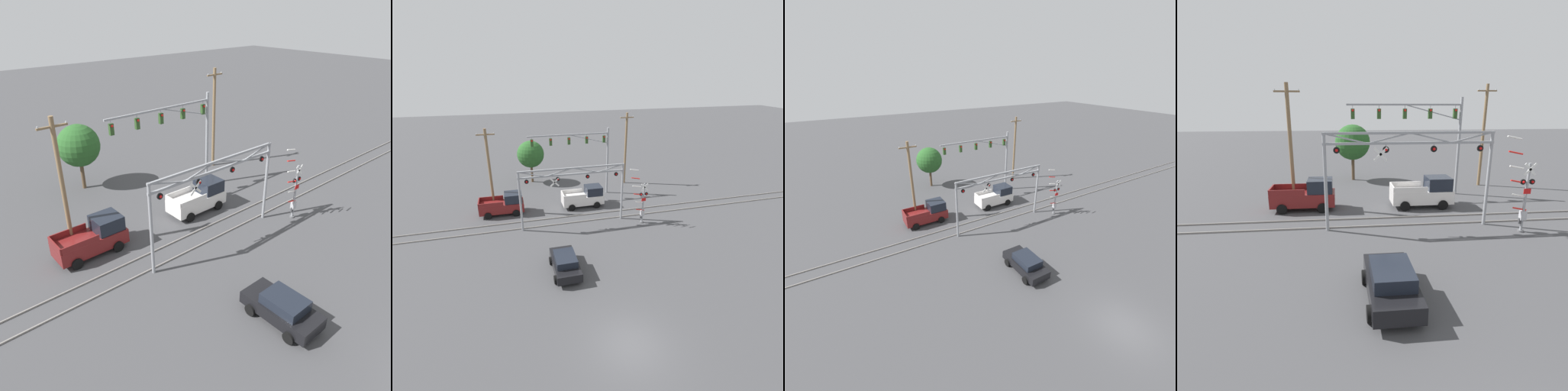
% 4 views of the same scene
% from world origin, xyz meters
% --- Properties ---
extents(rail_track_near, '(80.00, 0.08, 0.10)m').
position_xyz_m(rail_track_near, '(0.00, 15.30, 0.05)').
color(rail_track_near, gray).
rests_on(rail_track_near, ground_plane).
extents(rail_track_far, '(80.00, 0.08, 0.10)m').
position_xyz_m(rail_track_far, '(0.00, 16.73, 0.05)').
color(rail_track_far, gray).
rests_on(rail_track_far, ground_plane).
extents(crossing_gantry, '(10.24, 0.26, 5.95)m').
position_xyz_m(crossing_gantry, '(-0.02, 15.01, 4.29)').
color(crossing_gantry, gray).
rests_on(crossing_gantry, ground_plane).
extents(crossing_signal_mast, '(2.00, 0.35, 5.82)m').
position_xyz_m(crossing_signal_mast, '(6.63, 13.59, 2.14)').
color(crossing_signal_mast, gray).
rests_on(crossing_signal_mast, ground_plane).
extents(traffic_signal_span, '(9.49, 0.39, 8.12)m').
position_xyz_m(traffic_signal_span, '(3.34, 22.25, 5.70)').
color(traffic_signal_span, gray).
rests_on(traffic_signal_span, ground_plane).
extents(pickup_truck_lead, '(4.60, 2.17, 2.28)m').
position_xyz_m(pickup_truck_lead, '(2.20, 19.10, 1.07)').
color(pickup_truck_lead, silver).
rests_on(pickup_truck_lead, ground_plane).
extents(pickup_truck_following, '(4.60, 2.17, 2.28)m').
position_xyz_m(pickup_truck_following, '(-6.63, 19.29, 1.07)').
color(pickup_truck_following, maroon).
rests_on(pickup_truck_following, ground_plane).
extents(sedan_waiting, '(2.10, 4.05, 1.53)m').
position_xyz_m(sedan_waiting, '(-2.27, 7.62, 0.78)').
color(sedan_waiting, black).
rests_on(sedan_waiting, ground_plane).
extents(utility_pole_left, '(1.80, 0.28, 8.98)m').
position_xyz_m(utility_pole_left, '(-7.72, 20.26, 4.64)').
color(utility_pole_left, brown).
rests_on(utility_pole_left, ground_plane).
extents(utility_pole_right, '(1.80, 0.28, 9.34)m').
position_xyz_m(utility_pole_right, '(9.22, 25.05, 4.82)').
color(utility_pole_right, brown).
rests_on(utility_pole_right, ground_plane).
extents(background_tree_beyond_span, '(3.57, 3.57, 5.68)m').
position_xyz_m(background_tree_beyond_span, '(-2.85, 28.61, 3.88)').
color(background_tree_beyond_span, brown).
rests_on(background_tree_beyond_span, ground_plane).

